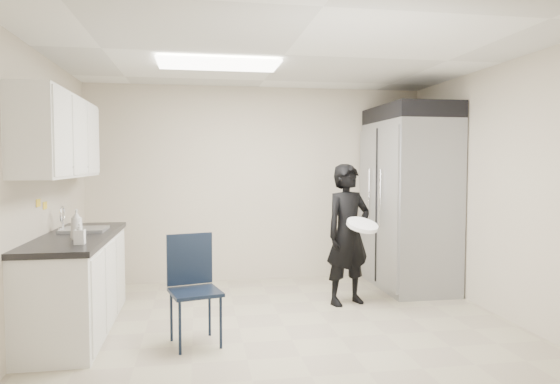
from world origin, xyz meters
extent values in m
plane|color=tan|center=(0.00, 0.00, 0.00)|extent=(4.50, 4.50, 0.00)
plane|color=silver|center=(0.00, 0.00, 2.60)|extent=(4.50, 4.50, 0.00)
plane|color=#BFB59D|center=(0.00, 2.00, 1.30)|extent=(4.50, 0.00, 4.50)
plane|color=#BFB59D|center=(-2.25, 0.00, 1.30)|extent=(0.00, 4.00, 4.00)
plane|color=#BFB59D|center=(2.25, 0.00, 1.30)|extent=(0.00, 4.00, 4.00)
cube|color=white|center=(-0.60, 0.40, 2.57)|extent=(1.20, 0.60, 0.02)
cube|color=silver|center=(-1.95, 0.20, 0.43)|extent=(0.60, 1.90, 0.86)
cube|color=black|center=(-1.95, 0.20, 0.89)|extent=(0.64, 1.95, 0.05)
cube|color=gray|center=(-1.93, 0.45, 0.87)|extent=(0.42, 0.40, 0.14)
cylinder|color=silver|center=(-2.13, 0.45, 1.02)|extent=(0.02, 0.02, 0.24)
cube|color=silver|center=(-2.08, 0.20, 1.83)|extent=(0.35, 1.80, 0.75)
cube|color=black|center=(-2.14, 1.35, 1.62)|extent=(0.22, 0.30, 0.35)
cube|color=yellow|center=(-2.24, 0.10, 1.22)|extent=(0.00, 0.12, 0.07)
cube|color=yellow|center=(-2.24, 0.30, 1.18)|extent=(0.00, 0.12, 0.07)
cube|color=gray|center=(1.83, 1.27, 1.05)|extent=(0.80, 1.35, 2.10)
cube|color=black|center=(1.83, 1.27, 2.20)|extent=(0.80, 1.35, 0.20)
cube|color=black|center=(-0.85, -0.37, 0.46)|extent=(0.50, 0.50, 0.92)
imported|color=black|center=(0.83, 0.64, 0.79)|extent=(0.67, 0.56, 1.57)
cylinder|color=silver|center=(0.92, 0.41, 0.92)|extent=(0.44, 0.44, 0.04)
imported|color=white|center=(-1.87, -0.13, 1.05)|extent=(0.12, 0.12, 0.27)
imported|color=#ACABB7|center=(-1.78, -0.40, 1.00)|extent=(0.08, 0.08, 0.18)
camera|label=1|loc=(-0.82, -4.69, 1.58)|focal=32.00mm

